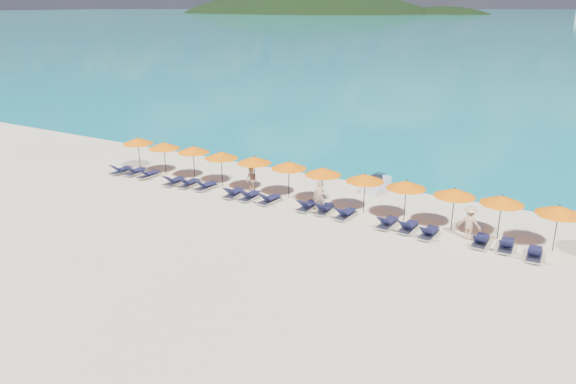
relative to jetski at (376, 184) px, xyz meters
The scene contains 37 objects.
ground 9.54m from the jetski, 105.82° to the right, with size 1400.00×1400.00×0.00m, color beige.
headland_main 612.22m from the jetski, 119.69° to the left, with size 374.00×242.00×126.50m.
headland_small 572.67m from the jetski, 105.48° to the left, with size 162.00×126.00×85.50m.
jetski is the anchor object (origin of this frame).
beachgoer_a 5.28m from the jetski, 103.62° to the right, with size 0.65×0.43×1.78m, color tan.
beachgoer_b 7.61m from the jetski, 145.97° to the right, with size 0.75×0.43×1.53m, color tan.
beachgoer_c 8.28m from the jetski, 35.57° to the right, with size 1.09×0.51×1.69m, color tan.
umbrella_0 16.23m from the jetski, 165.19° to the right, with size 2.10×2.10×2.28m.
umbrella_1 13.95m from the jetski, 162.29° to the right, with size 2.10×2.10×2.28m.
umbrella_2 11.73m from the jetski, 159.76° to the right, with size 2.10×2.10×2.28m.
umbrella_3 9.65m from the jetski, 153.54° to the right, with size 2.10×2.10×2.28m.
umbrella_4 7.59m from the jetski, 146.15° to the right, with size 2.10×2.10×2.28m.
umbrella_5 5.80m from the jetski, 133.09° to the right, with size 2.10×2.10×2.28m.
umbrella_6 4.75m from the jetski, 110.07° to the right, with size 2.10×2.10×2.28m.
umbrella_7 4.53m from the jetski, 76.99° to the right, with size 2.10×2.10×2.28m.
umbrella_8 5.51m from the jetski, 51.88° to the right, with size 2.10×2.10×2.28m.
umbrella_9 7.23m from the jetski, 35.76° to the right, with size 2.10×2.10×2.28m.
umbrella_10 9.07m from the jetski, 27.14° to the right, with size 2.10×2.10×2.28m.
umbrella_11 11.36m from the jetski, 22.06° to the right, with size 2.10×2.10×2.28m.
lounger_0 16.92m from the jetski, 161.09° to the right, with size 0.62×1.70×0.66m.
lounger_1 15.86m from the jetski, 160.93° to the right, with size 0.64×1.71×0.66m.
lounger_2 14.73m from the jetski, 159.16° to the right, with size 0.70×1.73×0.66m.
lounger_3 12.59m from the jetski, 153.92° to the right, with size 0.63×1.70×0.66m.
lounger_4 11.57m from the jetski, 152.29° to the right, with size 0.67×1.72×0.66m.
lounger_5 10.42m from the jetski, 149.69° to the right, with size 0.76×1.75×0.66m.
lounger_6 8.69m from the jetski, 140.82° to the right, with size 0.77×1.75×0.66m.
lounger_7 7.82m from the jetski, 135.98° to the right, with size 0.68×1.72×0.66m.
lounger_8 6.88m from the jetski, 128.85° to the right, with size 0.77×1.75×0.66m.
lounger_9 5.54m from the jetski, 110.45° to the right, with size 0.65×1.71×0.66m.
lounger_10 5.23m from the jetski, 99.97° to the right, with size 0.74×1.74×0.66m.
lounger_11 5.28m from the jetski, 85.62° to the right, with size 0.70×1.73×0.66m.
lounger_12 6.01m from the jetski, 62.33° to the right, with size 0.74×1.74×0.66m.
lounger_13 6.59m from the jetski, 53.81° to the right, with size 0.68×1.72×0.66m.
lounger_14 7.46m from the jetski, 47.82° to the right, with size 0.65×1.71×0.66m.
lounger_15 9.07m from the jetski, 35.24° to the right, with size 0.68×1.72×0.66m.
lounger_16 9.99m from the jetski, 31.21° to the right, with size 0.74×1.74×0.66m.
lounger_17 11.25m from the jetski, 29.33° to the right, with size 0.73×1.74×0.66m.
Camera 1 is at (14.57, -21.58, 10.86)m, focal length 35.00 mm.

